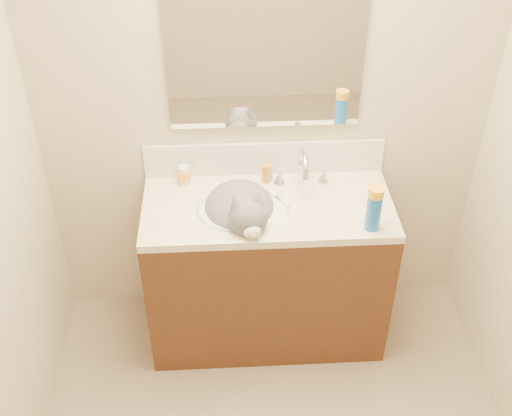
{
  "coord_description": "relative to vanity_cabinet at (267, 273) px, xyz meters",
  "views": [
    {
      "loc": [
        -0.19,
        -1.45,
        2.72
      ],
      "look_at": [
        -0.06,
        0.92,
        0.88
      ],
      "focal_mm": 45.0,
      "sensor_mm": 36.0,
      "label": 1
    }
  ],
  "objects": [
    {
      "name": "counter_slab",
      "position": [
        0.0,
        0.0,
        0.43
      ],
      "size": [
        1.2,
        0.55,
        0.04
      ],
      "primitive_type": "cube",
      "color": "beige",
      "rests_on": "vanity_cabinet"
    },
    {
      "name": "faucet",
      "position": [
        0.18,
        0.14,
        0.54
      ],
      "size": [
        0.28,
        0.2,
        0.21
      ],
      "color": "silver",
      "rests_on": "counter_slab"
    },
    {
      "name": "room_shell",
      "position": [
        0.0,
        -0.97,
        1.08
      ],
      "size": [
        2.24,
        2.54,
        2.52
      ],
      "color": "#C6B393",
      "rests_on": "ground"
    },
    {
      "name": "spray_cap",
      "position": [
        0.46,
        -0.2,
        0.65
      ],
      "size": [
        0.09,
        0.09,
        0.04
      ],
      "primitive_type": "cylinder",
      "rotation": [
        0.0,
        0.0,
        -0.29
      ],
      "color": "#FFB01A",
      "rests_on": "spray_can"
    },
    {
      "name": "mirror",
      "position": [
        0.0,
        0.26,
        1.13
      ],
      "size": [
        0.9,
        0.02,
        0.8
      ],
      "primitive_type": "cube",
      "color": "white",
      "rests_on": "room_shell"
    },
    {
      "name": "backsplash",
      "position": [
        0.0,
        0.26,
        0.54
      ],
      "size": [
        1.2,
        0.02,
        0.18
      ],
      "primitive_type": "cube",
      "color": "silver",
      "rests_on": "counter_slab"
    },
    {
      "name": "toothbrush",
      "position": [
        0.05,
        0.04,
        0.46
      ],
      "size": [
        0.1,
        0.14,
        0.01
      ],
      "primitive_type": "cube",
      "rotation": [
        0.0,
        0.0,
        0.61
      ],
      "color": "white",
      "rests_on": "counter_slab"
    },
    {
      "name": "toothbrush_head",
      "position": [
        0.05,
        0.04,
        0.46
      ],
      "size": [
        0.03,
        0.04,
        0.02
      ],
      "primitive_type": "cube",
      "rotation": [
        0.0,
        0.0,
        0.61
      ],
      "color": "#5D9FC7",
      "rests_on": "counter_slab"
    },
    {
      "name": "amber_bottle",
      "position": [
        0.0,
        0.19,
        0.5
      ],
      "size": [
        0.05,
        0.05,
        0.1
      ],
      "primitive_type": "cylinder",
      "rotation": [
        0.0,
        0.0,
        -0.22
      ],
      "color": "orange",
      "rests_on": "counter_slab"
    },
    {
      "name": "pill_label",
      "position": [
        -0.4,
        0.2,
        0.5
      ],
      "size": [
        0.08,
        0.08,
        0.04
      ],
      "primitive_type": "cylinder",
      "rotation": [
        0.0,
        0.0,
        -0.27
      ],
      "color": "orange",
      "rests_on": "pill_bottle"
    },
    {
      "name": "cat",
      "position": [
        -0.13,
        -0.04,
        0.44
      ],
      "size": [
        0.45,
        0.51,
        0.35
      ],
      "rotation": [
        0.0,
        0.0,
        0.2
      ],
      "color": "#595659",
      "rests_on": "basin"
    },
    {
      "name": "pill_bottle",
      "position": [
        -0.4,
        0.2,
        0.5
      ],
      "size": [
        0.07,
        0.07,
        0.1
      ],
      "primitive_type": "cylinder",
      "rotation": [
        0.0,
        0.0,
        -0.27
      ],
      "color": "white",
      "rests_on": "counter_slab"
    },
    {
      "name": "basin",
      "position": [
        -0.12,
        -0.03,
        0.38
      ],
      "size": [
        0.45,
        0.36,
        0.14
      ],
      "primitive_type": "ellipsoid",
      "color": "silver",
      "rests_on": "vanity_cabinet"
    },
    {
      "name": "silver_jar",
      "position": [
        0.01,
        0.2,
        0.48
      ],
      "size": [
        0.07,
        0.07,
        0.06
      ],
      "primitive_type": "cylinder",
      "rotation": [
        0.0,
        0.0,
        -0.2
      ],
      "color": "#B7B7BC",
      "rests_on": "counter_slab"
    },
    {
      "name": "spray_can",
      "position": [
        0.46,
        -0.2,
        0.54
      ],
      "size": [
        0.08,
        0.08,
        0.19
      ],
      "primitive_type": "cylinder",
      "rotation": [
        0.0,
        0.0,
        -0.29
      ],
      "color": "blue",
      "rests_on": "counter_slab"
    },
    {
      "name": "vanity_cabinet",
      "position": [
        0.0,
        0.0,
        0.0
      ],
      "size": [
        1.2,
        0.55,
        0.82
      ],
      "primitive_type": "cube",
      "color": "#472512",
      "rests_on": "ground"
    }
  ]
}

